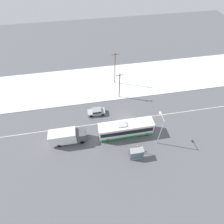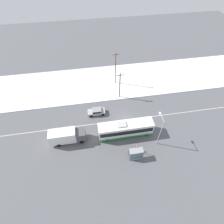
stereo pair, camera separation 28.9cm
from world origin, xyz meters
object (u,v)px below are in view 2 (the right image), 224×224
Objects in this scene: pedestrian_at_stop at (137,148)px; bus_shelter at (136,154)px; sedan_car at (96,111)px; utility_pole_roadside at (120,85)px; streetlamp at (160,128)px; utility_pole_snowlot at (115,68)px; city_bus at (126,129)px; box_truck at (67,136)px.

bus_shelter is (-0.55, -1.51, 0.59)m from pedestrian_at_stop.
sedan_car is at bearing 121.49° from pedestrian_at_stop.
bus_shelter is 0.35× the size of utility_pole_roadside.
streetlamp is 0.79× the size of utility_pole_snowlot.
city_bus is at bearing -93.01° from utility_pole_snowlot.
city_bus is 17.49m from utility_pole_snowlot.
bus_shelter is 17.44m from utility_pole_roadside.
utility_pole_snowlot is at bearing 89.74° from bus_shelter.
city_bus is 1.54× the size of utility_pole_roadside.
city_bus is at bearing -94.78° from utility_pole_roadside.
utility_pole_snowlot is at bearing 103.83° from streetlamp.
bus_shelter reaches higher than pedestrian_at_stop.
utility_pole_roadside is (-4.90, 14.41, -0.77)m from streetlamp.
sedan_car is 8.51m from utility_pole_roadside.
utility_pole_snowlot is (12.92, 16.95, 3.02)m from box_truck.
sedan_car is 12.87m from utility_pole_snowlot.
utility_pole_roadside is at bearing 89.47° from bus_shelter.
streetlamp is at bearing -76.17° from utility_pole_snowlot.
box_truck is 0.78× the size of utility_pole_snowlot.
sedan_car is 2.29× the size of pedestrian_at_stop.
box_truck is at bearing 169.94° from streetlamp.
city_bus is 5.87m from bus_shelter.
utility_pole_snowlot reaches higher than utility_pole_roadside.
pedestrian_at_stop is 0.24× the size of utility_pole_roadside.
utility_pole_roadside reaches higher than bus_shelter.
sedan_car is 14.01m from bus_shelter.
sedan_car is (-5.40, 6.71, -0.95)m from city_bus.
bus_shelter is at bearing -90.53° from utility_pole_roadside.
utility_pole_roadside is (0.96, 11.49, 2.09)m from city_bus.
bus_shelter is at bearing -90.26° from utility_pole_snowlot.
utility_pole_roadside is (12.98, 11.24, 2.06)m from box_truck.
utility_pole_roadside is at bearing 108.77° from streetlamp.
sedan_car is 15.30m from streetlamp.
city_bus is 2.81× the size of sedan_car.
streetlamp reaches higher than sedan_car.
utility_pole_snowlot is at bearing 52.67° from box_truck.
bus_shelter is at bearing -82.15° from city_bus.
bus_shelter is at bearing 116.35° from sedan_car.
sedan_car is at bearing -143.13° from utility_pole_roadside.
bus_shelter is 23.22m from utility_pole_snowlot.
bus_shelter reaches higher than sedan_car.
utility_pole_snowlot is (-4.95, 20.12, 0.19)m from streetlamp.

